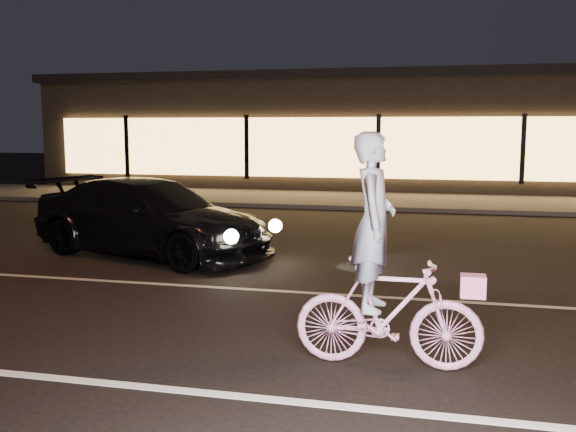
# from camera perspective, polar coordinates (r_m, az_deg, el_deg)

# --- Properties ---
(ground) EXTENTS (90.00, 90.00, 0.00)m
(ground) POSITION_cam_1_polar(r_m,az_deg,el_deg) (7.08, -3.38, -10.74)
(ground) COLOR black
(ground) RESTS_ON ground
(lane_stripe_near) EXTENTS (60.00, 0.12, 0.01)m
(lane_stripe_near) POSITION_cam_1_polar(r_m,az_deg,el_deg) (5.75, -7.78, -15.27)
(lane_stripe_near) COLOR silver
(lane_stripe_near) RESTS_ON ground
(lane_stripe_far) EXTENTS (60.00, 0.10, 0.01)m
(lane_stripe_far) POSITION_cam_1_polar(r_m,az_deg,el_deg) (8.93, 0.29, -6.75)
(lane_stripe_far) COLOR gray
(lane_stripe_far) RESTS_ON ground
(sidewalk) EXTENTS (30.00, 4.00, 0.12)m
(sidewalk) POSITION_cam_1_polar(r_m,az_deg,el_deg) (19.65, 7.45, 1.36)
(sidewalk) COLOR #383533
(sidewalk) RESTS_ON ground
(storefront) EXTENTS (25.40, 8.42, 4.20)m
(storefront) POSITION_cam_1_polar(r_m,az_deg,el_deg) (25.47, 8.90, 7.51)
(storefront) COLOR black
(storefront) RESTS_ON ground
(cyclist) EXTENTS (1.77, 0.61, 2.22)m
(cyclist) POSITION_cam_1_polar(r_m,az_deg,el_deg) (6.11, 8.56, -6.12)
(cyclist) COLOR #D83185
(cyclist) RESTS_ON ground
(sedan) EXTENTS (5.04, 3.27, 1.36)m
(sedan) POSITION_cam_1_polar(r_m,az_deg,el_deg) (11.63, -12.13, -0.12)
(sedan) COLOR black
(sedan) RESTS_ON ground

